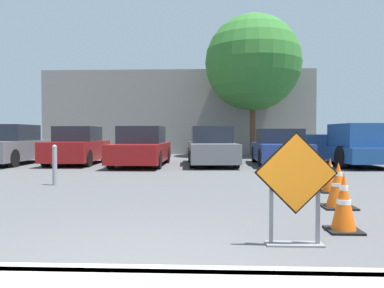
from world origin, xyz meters
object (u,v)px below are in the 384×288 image
road_closed_sign (296,185)px  parked_car_third (142,148)px  traffic_cone_second (338,185)px  traffic_cone_third (330,175)px  traffic_cone_nearest (344,203)px  parked_car_nearest (11,146)px  parked_car_fourth (211,147)px  pickup_truck (353,147)px  parked_car_fifth (279,148)px  parked_car_second (78,147)px  bollard_nearest (55,164)px

road_closed_sign → parked_car_third: (-3.60, 10.44, 0.01)m
traffic_cone_second → traffic_cone_third: traffic_cone_second is taller
traffic_cone_nearest → traffic_cone_third: 3.37m
road_closed_sign → parked_car_nearest: parked_car_nearest is taller
traffic_cone_third → parked_car_nearest: parked_car_nearest is taller
parked_car_fourth → pickup_truck: pickup_truck is taller
parked_car_fifth → parked_car_third: bearing=7.4°
parked_car_second → parked_car_fourth: 5.50m
traffic_cone_second → parked_car_nearest: bearing=140.2°
traffic_cone_nearest → traffic_cone_second: (0.47, 1.57, 0.01)m
parked_car_third → parked_car_fourth: (2.75, 0.47, -0.00)m
parked_car_second → parked_car_fifth: bearing=179.0°
traffic_cone_nearest → traffic_cone_second: bearing=73.4°
road_closed_sign → parked_car_fifth: 11.21m
parked_car_nearest → pickup_truck: (13.78, -0.18, -0.01)m
traffic_cone_third → pickup_truck: (3.04, 6.74, 0.37)m
parked_car_nearest → pickup_truck: bearing=177.9°
parked_car_fourth → parked_car_second: bearing=-4.4°
traffic_cone_second → parked_car_second: size_ratio=0.19×
traffic_cone_third → pickup_truck: 7.41m
road_closed_sign → traffic_cone_third: (1.64, 3.91, -0.33)m
parked_car_third → bollard_nearest: bearing=78.7°
parked_car_third → bollard_nearest: 5.79m
traffic_cone_second → traffic_cone_third: bearing=76.6°
parked_car_second → bollard_nearest: 6.41m
traffic_cone_second → pickup_truck: size_ratio=0.15×
parked_car_third → pickup_truck: bearing=-178.6°
parked_car_fourth → pickup_truck: bearing=173.4°
pickup_truck → bollard_nearest: pickup_truck is taller
road_closed_sign → traffic_cone_nearest: (0.77, 0.66, -0.32)m
parked_car_nearest → parked_car_second: (2.75, 0.14, -0.03)m
parked_car_nearest → parked_car_third: parked_car_nearest is taller
traffic_cone_second → parked_car_fourth: bearing=103.5°
traffic_cone_nearest → pickup_truck: bearing=68.6°
road_closed_sign → parked_car_fifth: size_ratio=0.31×
parked_car_second → parked_car_fourth: parked_car_second is taller
traffic_cone_nearest → parked_car_nearest: 14.18m
parked_car_fifth → parked_car_nearest: bearing=2.3°
parked_car_second → bollard_nearest: (1.62, -6.20, -0.19)m
pickup_truck → bollard_nearest: bearing=28.3°
parked_car_fifth → parked_car_fourth: bearing=3.8°
parked_car_third → pickup_truck: pickup_truck is taller
traffic_cone_nearest → bollard_nearest: (-5.50, 4.11, 0.15)m
traffic_cone_second → parked_car_fifth: (0.67, 8.82, 0.30)m
traffic_cone_second → parked_car_fifth: 8.85m
traffic_cone_third → parked_car_nearest: (-10.74, 6.92, 0.38)m
parked_car_second → parked_car_third: (2.75, -0.52, -0.00)m
traffic_cone_second → parked_car_second: 11.58m
road_closed_sign → traffic_cone_nearest: 1.06m
traffic_cone_second → parked_car_second: (-7.59, 8.74, 0.33)m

